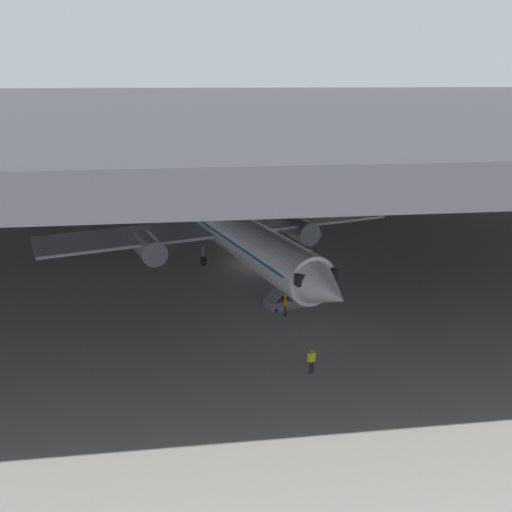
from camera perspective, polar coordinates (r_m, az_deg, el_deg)
name	(u,v)px	position (r m, az deg, el deg)	size (l,w,h in m)	color
ground_plane	(269,263)	(51.14, 1.31, -0.72)	(110.00, 110.00, 0.00)	gray
hangar_structure	(250,102)	(62.17, -0.64, 15.51)	(121.00, 99.00, 14.38)	#4C4F54
airplane_main	(235,232)	(48.72, -2.16, 2.42)	(33.16, 33.55, 10.81)	white
boarding_stairs	(291,296)	(41.59, 3.58, -4.15)	(4.29, 2.52, 4.52)	slate
crew_worker_near_nose	(311,360)	(32.48, 5.70, -10.52)	(0.52, 0.33, 1.56)	#232838
crew_worker_by_stairs	(285,304)	(39.65, 3.04, -4.93)	(0.24, 0.55, 1.65)	#232838
airplane_distant	(88,163)	(95.14, -16.78, 9.07)	(28.05, 27.05, 9.16)	white
baggage_tug	(270,232)	(59.51, 1.40, 2.48)	(1.48, 2.31, 0.90)	yellow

